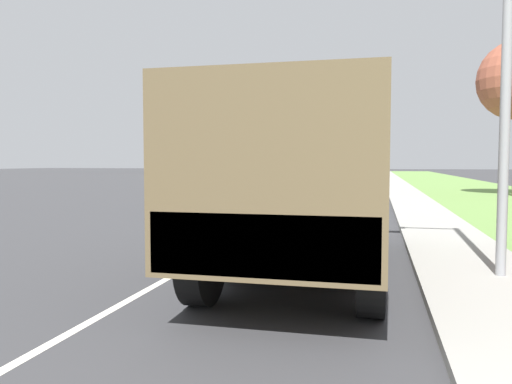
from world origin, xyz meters
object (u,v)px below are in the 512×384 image
Objects in this scene: car_second_ahead at (291,179)px; car_third_ahead at (313,175)px; military_truck at (308,176)px; car_fourth_ahead at (362,172)px; car_nearest_ahead at (247,190)px; car_farthest_ahead at (364,171)px.

car_second_ahead reaches higher than car_third_ahead.
car_fourth_ahead is (-0.38, 45.28, -0.83)m from military_truck.
car_nearest_ahead is at bearing 109.63° from military_truck.
car_fourth_ahead is at bearing 84.67° from car_nearest_ahead.
car_nearest_ahead is at bearing -89.58° from car_second_ahead.
car_farthest_ahead is at bearing 90.40° from car_fourth_ahead.
car_nearest_ahead is 10.20m from car_second_ahead.
car_nearest_ahead is 1.16× the size of car_third_ahead.
car_fourth_ahead reaches higher than car_third_ahead.
military_truck reaches higher than car_nearest_ahead.
military_truck is 56.80m from car_farthest_ahead.
car_second_ahead is at bearing -95.13° from car_farthest_ahead.
car_third_ahead is at bearing -98.43° from car_farthest_ahead.
car_fourth_ahead reaches higher than car_farthest_ahead.
car_third_ahead reaches higher than car_farthest_ahead.
military_truck reaches higher than car_fourth_ahead.
military_truck is 33.06m from car_third_ahead.
car_third_ahead is at bearing 96.99° from military_truck.
military_truck reaches higher than car_third_ahead.
military_truck is 1.70× the size of car_third_ahead.
car_nearest_ahead is 46.65m from car_farthest_ahead.
car_fourth_ahead is at bearing 90.49° from military_truck.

